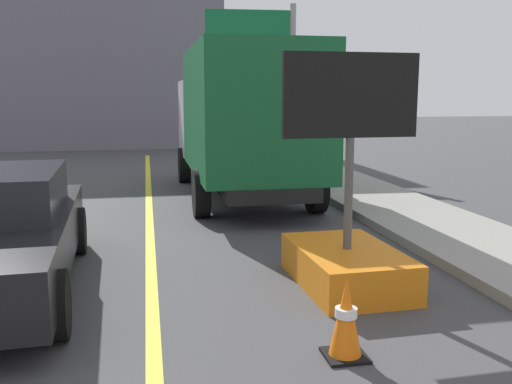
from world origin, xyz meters
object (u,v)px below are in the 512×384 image
at_px(arrow_board_trailer, 347,246).
at_px(highway_guide_sign, 268,56).
at_px(traffic_cone_mid_lane, 346,319).
at_px(box_truck, 242,118).

distance_m(arrow_board_trailer, highway_guide_sign, 11.84).
bearing_deg(arrow_board_trailer, traffic_cone_mid_lane, -110.08).
bearing_deg(box_truck, highway_guide_sign, 72.35).
xyz_separation_m(arrow_board_trailer, box_truck, (-0.23, 6.06, 1.26)).
xyz_separation_m(arrow_board_trailer, highway_guide_sign, (1.47, 11.38, 2.94)).
relative_size(box_truck, traffic_cone_mid_lane, 9.70).
bearing_deg(highway_guide_sign, traffic_cone_mid_lane, -99.16).
bearing_deg(highway_guide_sign, box_truck, -107.65).
bearing_deg(highway_guide_sign, arrow_board_trailer, -97.35).
xyz_separation_m(box_truck, traffic_cone_mid_lane, (-0.43, -7.85, -1.39)).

